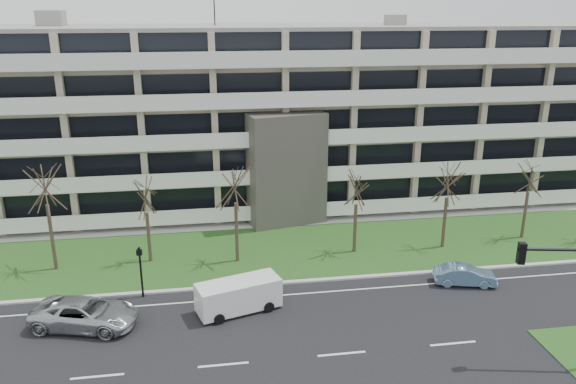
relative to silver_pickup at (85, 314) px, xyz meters
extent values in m
plane|color=black|center=(13.33, -4.69, -0.80)|extent=(160.00, 160.00, 0.00)
cube|color=#204918|center=(13.33, 8.31, -0.77)|extent=(90.00, 10.00, 0.06)
cube|color=#B2B2AD|center=(13.33, 3.31, -0.74)|extent=(90.00, 0.35, 0.12)
cube|color=#B2B2AD|center=(13.33, 13.81, -0.76)|extent=(90.00, 2.00, 0.08)
cube|color=white|center=(13.33, 1.81, -0.80)|extent=(90.00, 0.12, 0.01)
cube|color=#C6B59A|center=(13.33, 20.81, 6.70)|extent=(60.00, 12.00, 15.00)
cube|color=gray|center=(13.33, 20.81, 14.35)|extent=(60.50, 12.50, 0.30)
cube|color=#4C4742|center=(13.33, 13.81, 3.70)|extent=(6.39, 3.69, 9.00)
cube|color=black|center=(13.33, 13.61, 1.20)|extent=(4.92, 1.19, 3.50)
cube|color=gray|center=(-4.67, 20.81, 15.10)|extent=(2.00, 2.00, 1.20)
cylinder|color=black|center=(8.33, 20.81, 16.20)|extent=(0.10, 0.10, 3.50)
cube|color=black|center=(13.33, 14.79, 1.30)|extent=(58.00, 0.10, 1.80)
cube|color=white|center=(13.33, 14.11, -0.20)|extent=(58.00, 1.40, 0.22)
cube|color=white|center=(13.33, 13.46, 0.40)|extent=(58.00, 0.08, 1.00)
cube|color=black|center=(13.33, 14.79, 4.30)|extent=(58.00, 0.10, 1.80)
cube|color=white|center=(13.33, 14.11, 2.80)|extent=(58.00, 1.40, 0.22)
cube|color=white|center=(13.33, 13.46, 3.40)|extent=(58.00, 0.08, 1.00)
cube|color=black|center=(13.33, 14.79, 7.30)|extent=(58.00, 0.10, 1.80)
cube|color=white|center=(13.33, 14.11, 5.80)|extent=(58.00, 1.40, 0.22)
cube|color=white|center=(13.33, 13.46, 6.40)|extent=(58.00, 0.08, 1.00)
cube|color=black|center=(13.33, 14.79, 10.30)|extent=(58.00, 0.10, 1.80)
cube|color=white|center=(13.33, 14.11, 8.80)|extent=(58.00, 1.40, 0.22)
cube|color=white|center=(13.33, 13.46, 9.40)|extent=(58.00, 0.08, 1.00)
cube|color=black|center=(13.33, 14.79, 13.30)|extent=(58.00, 0.10, 1.80)
cube|color=white|center=(13.33, 14.11, 11.80)|extent=(58.00, 1.40, 0.22)
cube|color=white|center=(13.33, 13.46, 12.40)|extent=(58.00, 0.08, 1.00)
imported|color=#B4B5BB|center=(0.00, 0.00, 0.00)|extent=(6.25, 4.04, 1.60)
imported|color=#739EC7|center=(22.86, 1.47, -0.17)|extent=(4.06, 2.21, 1.27)
cube|color=white|center=(8.47, 0.41, 0.22)|extent=(5.10, 3.08, 1.69)
cube|color=black|center=(8.47, 0.41, 0.71)|extent=(4.72, 2.85, 0.62)
cube|color=white|center=(10.63, 1.06, 0.09)|extent=(0.78, 1.70, 1.07)
cylinder|color=black|center=(7.28, -0.87, -0.49)|extent=(0.66, 0.39, 0.62)
cylinder|color=black|center=(6.77, 0.83, -0.49)|extent=(0.66, 0.39, 0.62)
cylinder|color=black|center=(10.17, -0.01, -0.49)|extent=(0.66, 0.39, 0.62)
cylinder|color=black|center=(9.66, 1.69, -0.49)|extent=(0.66, 0.39, 0.62)
cube|color=black|center=(21.31, -6.50, 5.07)|extent=(0.39, 0.39, 1.05)
sphere|color=red|center=(21.31, -6.50, 5.40)|extent=(0.21, 0.21, 0.21)
sphere|color=orange|center=(21.31, -6.50, 5.07)|extent=(0.21, 0.21, 0.21)
sphere|color=green|center=(21.31, -6.50, 4.73)|extent=(0.21, 0.21, 0.21)
cylinder|color=black|center=(2.81, 2.94, 0.84)|extent=(0.13, 0.13, 3.28)
cube|color=black|center=(2.81, 2.94, 2.15)|extent=(0.34, 0.29, 0.35)
sphere|color=red|center=(2.81, 2.94, 2.15)|extent=(0.15, 0.15, 0.15)
cylinder|color=#382B21|center=(-3.29, 7.64, 1.51)|extent=(0.24, 0.24, 4.62)
cylinder|color=#382B21|center=(2.89, 7.96, 1.00)|extent=(0.24, 0.24, 3.60)
cylinder|color=#382B21|center=(8.83, 7.04, 1.35)|extent=(0.24, 0.24, 4.30)
cylinder|color=#382B21|center=(17.24, 7.33, 1.01)|extent=(0.24, 0.24, 3.63)
cylinder|color=#382B21|center=(23.85, 7.13, 1.11)|extent=(0.24, 0.24, 3.82)
cylinder|color=#382B21|center=(30.58, 7.88, 1.04)|extent=(0.24, 0.24, 3.68)
camera|label=1|loc=(6.87, -28.46, 16.03)|focal=35.00mm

